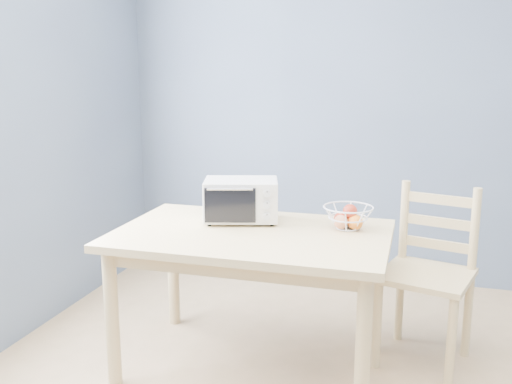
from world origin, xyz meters
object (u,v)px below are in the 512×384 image
(toaster_oven, at_px, (238,199))
(fruit_basket, at_px, (348,217))
(dining_table, at_px, (252,250))
(dining_chair, at_px, (428,277))

(toaster_oven, distance_m, fruit_basket, 0.60)
(dining_table, distance_m, toaster_oven, 0.31)
(toaster_oven, bearing_deg, dining_table, -69.39)
(dining_chair, bearing_deg, toaster_oven, -155.65)
(toaster_oven, bearing_deg, fruit_basket, -15.12)
(dining_table, relative_size, toaster_oven, 3.09)
(toaster_oven, bearing_deg, dining_chair, -6.80)
(dining_table, xyz_separation_m, fruit_basket, (0.47, 0.18, 0.17))
(fruit_basket, height_order, dining_chair, dining_chair)
(dining_table, relative_size, fruit_basket, 5.28)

